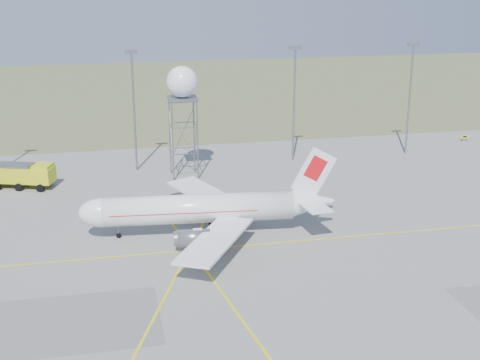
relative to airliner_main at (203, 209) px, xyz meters
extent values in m
cube|color=#4C6035|center=(3.34, 105.06, -3.48)|extent=(400.00, 120.00, 0.03)
cylinder|color=slate|center=(-6.66, 31.06, 6.50)|extent=(0.36, 0.36, 20.00)
cube|color=slate|center=(-6.66, 31.06, 16.70)|extent=(2.20, 0.50, 0.60)
cylinder|color=slate|center=(21.34, 31.06, 6.50)|extent=(0.36, 0.36, 20.00)
cube|color=slate|center=(21.34, 31.06, 16.70)|extent=(2.20, 0.50, 0.60)
cylinder|color=slate|center=(43.34, 31.06, 6.50)|extent=(0.36, 0.36, 20.00)
cube|color=slate|center=(43.34, 31.06, 16.70)|extent=(2.20, 0.50, 0.60)
cylinder|color=black|center=(58.34, 37.06, -3.10)|extent=(0.10, 0.10, 0.80)
cylinder|color=black|center=(59.54, 37.06, -3.10)|extent=(0.10, 0.10, 0.80)
cube|color=yellow|center=(58.94, 37.06, -2.55)|extent=(1.60, 0.15, 0.50)
cube|color=black|center=(58.94, 36.98, -2.55)|extent=(0.80, 0.03, 0.30)
cylinder|color=white|center=(-0.57, 0.05, 0.10)|extent=(24.86, 5.97, 3.79)
ellipsoid|color=white|center=(-12.83, 1.15, 0.10)|extent=(6.37, 4.31, 3.79)
cube|color=black|center=(-13.96, 1.25, 0.67)|extent=(1.61, 2.20, 0.92)
cone|color=white|center=(14.51, -1.30, 0.38)|extent=(6.00, 4.28, 3.79)
cube|color=white|center=(14.51, -1.30, 4.36)|extent=(6.07, 0.82, 7.12)
cube|color=red|center=(14.70, -1.32, 5.02)|extent=(3.28, 0.61, 3.65)
cube|color=white|center=(14.31, 1.76, 0.86)|extent=(3.48, 5.46, 0.17)
cube|color=white|center=(13.77, -4.28, 0.86)|extent=(3.48, 5.46, 0.17)
cube|color=white|center=(1.60, 8.41, -0.85)|extent=(9.65, 15.77, 0.34)
cube|color=white|center=(0.08, -8.56, -0.85)|extent=(11.72, 15.32, 0.34)
cylinder|color=slate|center=(-1.03, 5.61, -1.70)|extent=(4.15, 2.52, 2.18)
cylinder|color=slate|center=(-2.01, -5.33, -1.70)|extent=(4.15, 2.52, 2.18)
cube|color=red|center=(-2.46, 0.22, 0.19)|extent=(19.20, 5.50, 0.11)
cylinder|color=black|center=(-10.95, 0.98, -3.07)|extent=(0.72, 0.72, 0.85)
cube|color=black|center=(1.31, -0.12, -3.07)|extent=(1.45, 5.74, 0.85)
cylinder|color=slate|center=(1.31, -0.12, -2.65)|extent=(0.25, 0.25, 1.70)
cylinder|color=slate|center=(-1.12, 23.74, 3.11)|extent=(0.24, 0.24, 13.22)
cylinder|color=slate|center=(2.95, 23.74, 3.11)|extent=(0.24, 0.24, 13.22)
cylinder|color=slate|center=(2.95, 27.81, 3.11)|extent=(0.24, 0.24, 13.22)
cylinder|color=slate|center=(-1.12, 27.81, 3.11)|extent=(0.24, 0.24, 13.22)
cube|color=slate|center=(0.91, 25.77, 9.72)|extent=(4.67, 4.67, 0.25)
sphere|color=white|center=(0.91, 25.77, 12.37)|extent=(5.09, 5.09, 5.09)
cube|color=#CAD218|center=(-24.96, 25.06, -1.29)|extent=(10.49, 6.41, 2.43)
cube|color=#CAD218|center=(-21.62, 23.89, -0.29)|extent=(3.53, 3.80, 1.55)
cube|color=black|center=(-20.89, 23.63, -0.18)|extent=(1.05, 2.75, 1.11)
cube|color=slate|center=(-26.00, 25.42, 0.15)|extent=(6.09, 4.33, 0.44)
camera|label=1|loc=(-12.28, -80.68, 30.28)|focal=50.00mm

